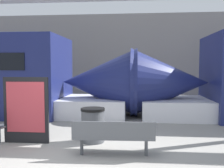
# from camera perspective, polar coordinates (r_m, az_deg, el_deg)

# --- Properties ---
(ground_plane) EXTENTS (60.00, 60.00, 0.00)m
(ground_plane) POSITION_cam_1_polar(r_m,az_deg,el_deg) (5.07, -8.20, -18.23)
(ground_plane) COLOR gray
(station_wall) EXTENTS (56.00, 0.20, 5.00)m
(station_wall) POSITION_cam_1_polar(r_m,az_deg,el_deg) (14.84, 1.03, 6.21)
(station_wall) COLOR gray
(station_wall) RESTS_ON ground_plane
(bench_near) EXTENTS (1.76, 0.50, 0.78)m
(bench_near) POSITION_cam_1_polar(r_m,az_deg,el_deg) (5.39, 0.36, -11.56)
(bench_near) COLOR #4C4F54
(bench_near) RESTS_ON ground_plane
(trash_bin) EXTENTS (0.61, 0.61, 0.86)m
(trash_bin) POSITION_cam_1_polar(r_m,az_deg,el_deg) (6.44, -4.39, -9.30)
(trash_bin) COLOR #4C4F54
(trash_bin) RESTS_ON ground_plane
(poster_board) EXTENTS (1.15, 0.07, 1.66)m
(poster_board) POSITION_cam_1_polar(r_m,az_deg,el_deg) (6.62, -19.04, -5.60)
(poster_board) COLOR black
(poster_board) RESTS_ON ground_plane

